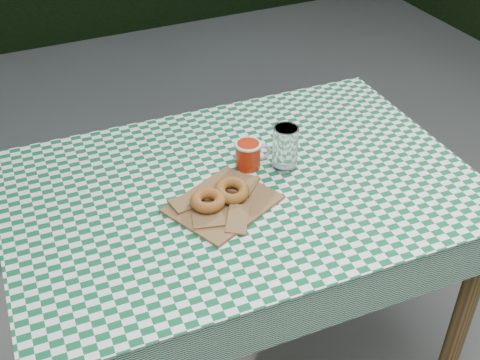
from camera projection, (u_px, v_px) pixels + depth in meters
name	position (u px, v px, depth m)	size (l,w,h in m)	color
ground	(189.00, 348.00, 2.20)	(60.00, 60.00, 0.00)	#5A5A55
table	(241.00, 279.00, 1.95)	(1.30, 0.86, 0.75)	#56321D
tablecloth	(241.00, 185.00, 1.73)	(1.32, 0.88, 0.01)	#0D562E
paper_bag	(223.00, 203.00, 1.65)	(0.27, 0.22, 0.01)	brown
bagel_front	(208.00, 201.00, 1.62)	(0.09, 0.09, 0.03)	#A14E21
bagel_back	(232.00, 191.00, 1.66)	(0.10, 0.10, 0.03)	#98591F
coffee_mug	(248.00, 155.00, 1.77)	(0.15, 0.15, 0.08)	#A8220A
drinking_glass	(285.00, 148.00, 1.76)	(0.07, 0.07, 0.13)	white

